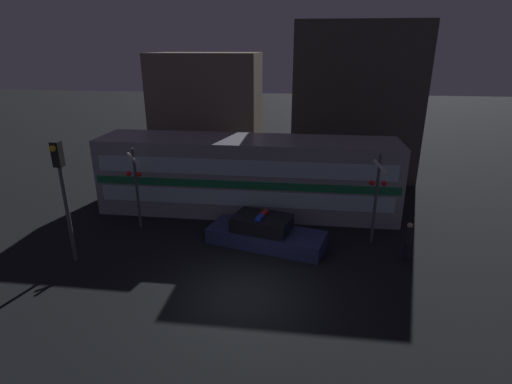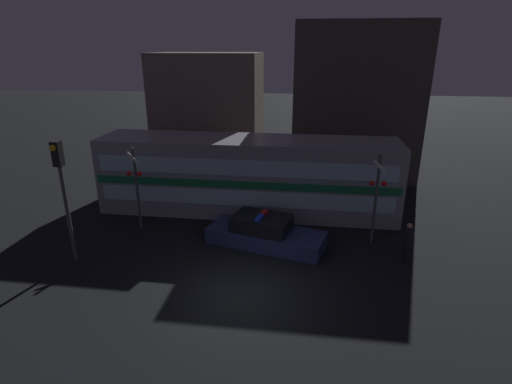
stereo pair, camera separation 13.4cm
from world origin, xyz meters
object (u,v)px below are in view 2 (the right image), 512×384
at_px(traffic_light_corner, 62,182).
at_px(pedestrian, 407,242).
at_px(crossing_signal_near, 376,195).
at_px(train, 248,175).
at_px(police_car, 265,233).

bearing_deg(traffic_light_corner, pedestrian, 7.37).
bearing_deg(crossing_signal_near, pedestrian, -52.03).
height_order(crossing_signal_near, traffic_light_corner, traffic_light_corner).
distance_m(train, pedestrian, 8.04).
height_order(pedestrian, traffic_light_corner, traffic_light_corner).
distance_m(pedestrian, crossing_signal_near, 2.21).
distance_m(pedestrian, traffic_light_corner, 12.96).
bearing_deg(pedestrian, traffic_light_corner, -172.63).
relative_size(train, pedestrian, 9.04).
xyz_separation_m(police_car, crossing_signal_near, (4.44, 0.75, 1.66)).
bearing_deg(traffic_light_corner, police_car, 17.71).
distance_m(police_car, crossing_signal_near, 4.79).
bearing_deg(pedestrian, train, 148.25).
bearing_deg(train, police_car, -70.45).
xyz_separation_m(train, police_car, (1.26, -3.56, -1.33)).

